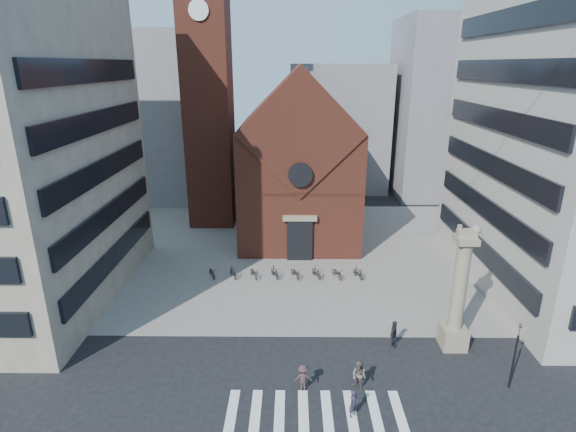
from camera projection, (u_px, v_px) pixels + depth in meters
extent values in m
plane|color=black|center=(304.00, 375.00, 27.37)|extent=(120.00, 120.00, 0.00)
cube|color=gray|center=(299.00, 251.00, 45.35)|extent=(46.00, 30.00, 0.05)
cube|color=brown|center=(299.00, 179.00, 49.11)|extent=(12.00, 16.00, 12.00)
cube|color=#57241B|center=(299.00, 123.00, 47.55)|extent=(12.00, 15.40, 12.00)
cube|color=brown|center=(301.00, 135.00, 39.65)|extent=(11.76, 0.50, 11.76)
cylinder|color=black|center=(300.00, 175.00, 40.35)|extent=(2.20, 0.30, 2.20)
cube|color=black|center=(300.00, 241.00, 42.68)|extent=(2.40, 0.30, 4.00)
cube|color=gray|center=(300.00, 218.00, 41.89)|extent=(3.20, 0.40, 0.50)
cube|color=brown|center=(208.00, 92.00, 49.13)|extent=(5.00, 5.00, 30.00)
cylinder|color=white|center=(198.00, 10.00, 44.10)|extent=(2.00, 0.20, 2.00)
cube|color=gray|center=(153.00, 117.00, 61.87)|extent=(16.00, 14.00, 22.00)
cube|color=gray|center=(337.00, 127.00, 67.02)|extent=(14.00, 12.00, 18.00)
cube|color=gray|center=(454.00, 109.00, 63.09)|extent=(16.00, 14.00, 24.00)
cube|color=gray|center=(453.00, 337.00, 29.88)|extent=(1.60, 1.60, 1.50)
cylinder|color=gray|center=(460.00, 286.00, 28.67)|extent=(0.90, 0.90, 6.00)
cube|color=gray|center=(466.00, 240.00, 27.65)|extent=(1.30, 1.30, 0.40)
cube|color=gray|center=(467.00, 234.00, 27.52)|extent=(1.20, 0.50, 0.55)
sphere|color=gray|center=(476.00, 230.00, 27.43)|extent=(0.56, 0.56, 0.56)
cube|color=gray|center=(460.00, 228.00, 27.39)|extent=(0.25, 0.15, 0.35)
cylinder|color=black|center=(513.00, 362.00, 25.76)|extent=(0.12, 0.12, 3.50)
imported|color=black|center=(520.00, 330.00, 25.06)|extent=(0.13, 0.16, 0.80)
imported|color=#2E2939|center=(354.00, 404.00, 23.91)|extent=(0.69, 0.68, 1.61)
imported|color=#60544D|center=(359.00, 376.00, 25.89)|extent=(1.13, 1.11, 1.83)
imported|color=#24252B|center=(394.00, 334.00, 29.83)|extent=(0.88, 1.21, 1.91)
imported|color=#422C2C|center=(303.00, 378.00, 25.87)|extent=(1.09, 0.66, 1.64)
imported|color=black|center=(212.00, 272.00, 39.63)|extent=(1.26, 1.81, 0.90)
imported|color=black|center=(233.00, 272.00, 39.59)|extent=(1.12, 1.71, 1.00)
imported|color=black|center=(254.00, 273.00, 39.59)|extent=(1.26, 1.81, 0.90)
imported|color=black|center=(275.00, 272.00, 39.56)|extent=(1.12, 1.71, 1.00)
imported|color=black|center=(295.00, 273.00, 39.56)|extent=(1.26, 1.81, 0.90)
imported|color=black|center=(316.00, 272.00, 39.53)|extent=(1.12, 1.71, 1.00)
imported|color=black|center=(337.00, 273.00, 39.53)|extent=(1.26, 1.81, 0.90)
imported|color=black|center=(358.00, 273.00, 39.50)|extent=(1.12, 1.71, 1.00)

